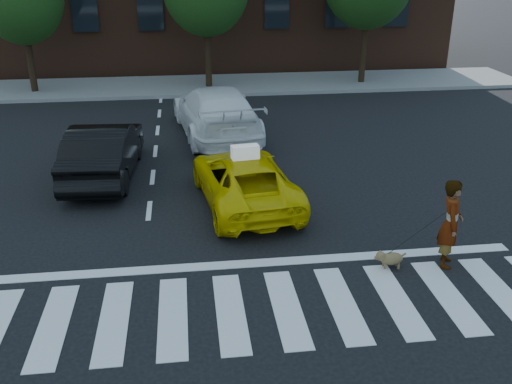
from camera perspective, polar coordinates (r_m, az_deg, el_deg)
ground at (r=10.19m, az=-2.57°, el=-11.91°), size 120.00×120.00×0.00m
crosswalk at (r=10.19m, az=-2.57°, el=-11.88°), size 13.00×2.40×0.01m
stop_line at (r=11.53m, az=-3.25°, el=-7.32°), size 12.00×0.30×0.01m
sidewalk_far at (r=26.45m, az=-5.87°, el=10.56°), size 30.00×4.00×0.15m
taxi at (r=13.98m, az=-1.16°, el=1.26°), size 2.62×4.71×1.25m
black_sedan at (r=16.15m, az=-14.99°, el=4.03°), size 1.86×4.66×1.51m
white_suv at (r=19.19m, az=-4.03°, el=8.03°), size 3.05×5.97×1.66m
woman at (r=11.77m, az=18.90°, el=-2.99°), size 0.65×0.78×1.82m
dog at (r=11.64m, az=13.18°, el=-6.47°), size 0.65×0.26×0.37m
taxi_sign at (r=13.52m, az=-1.09°, el=4.02°), size 0.68×0.36×0.32m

